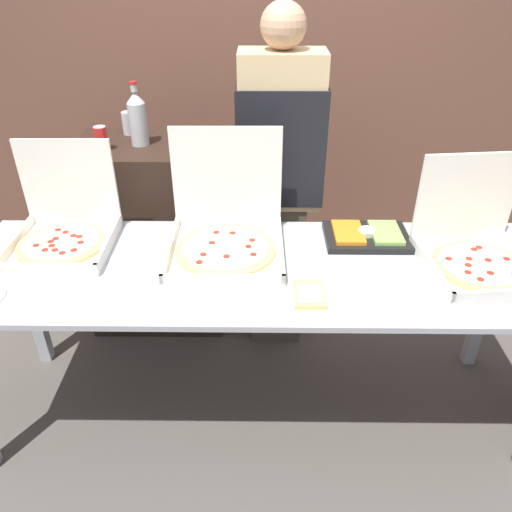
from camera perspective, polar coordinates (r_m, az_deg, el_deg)
The scene contains 13 objects.
ground_plane at distance 2.67m, azimuth -0.00°, elevation -16.82°, with size 16.00×16.00×0.00m, color #514C47.
brick_wall_behind at distance 3.50m, azimuth 0.33°, elevation 22.11°, with size 10.00×0.06×2.80m.
buffet_table at distance 2.15m, azimuth -0.00°, elevation -3.33°, with size 2.49×0.79×0.86m.
pizza_box_far_left at distance 2.37m, azimuth -21.14°, elevation 2.94°, with size 0.44×0.45×0.43m.
pizza_box_near_left at distance 2.26m, azimuth 23.86°, elevation 0.74°, with size 0.48×0.49×0.43m.
pizza_box_far_right at distance 2.18m, azimuth -3.45°, elevation 2.88°, with size 0.50×0.51×0.49m.
paper_plate_front_center at distance 1.92m, azimuth 6.13°, elevation -4.52°, with size 0.24×0.24×0.03m.
veggie_tray at distance 2.32m, azimuth 12.52°, elevation 2.29°, with size 0.38×0.26×0.05m.
sideboard_podium at distance 2.99m, azimuth -11.31°, elevation 2.32°, with size 0.77×0.51×1.12m.
soda_bottle at distance 2.71m, azimuth -13.39°, elevation 15.09°, with size 0.09×0.09×0.32m.
soda_can_silver at distance 2.91m, azimuth -14.38°, elevation 14.51°, with size 0.07×0.07×0.12m.
soda_can_colored at distance 2.70m, azimuth -17.27°, elevation 12.69°, with size 0.07×0.07×0.12m.
person_server_vest at distance 2.55m, azimuth 2.69°, elevation 9.31°, with size 0.42×0.24×1.82m.
Camera 1 is at (0.02, -1.75, 2.02)m, focal length 35.00 mm.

